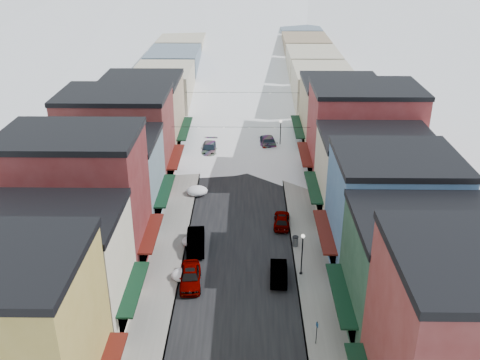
{
  "coord_description": "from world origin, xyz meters",
  "views": [
    {
      "loc": [
        0.69,
        -19.81,
        27.07
      ],
      "look_at": [
        0.0,
        32.22,
        2.92
      ],
      "focal_mm": 40.0,
      "sensor_mm": 36.0,
      "label": 1
    }
  ],
  "objects_px": {
    "car_silver_sedan": "(190,277)",
    "streetlamp_near": "(302,249)",
    "trash_can": "(295,241)",
    "car_dark_hatch": "(196,241)",
    "car_green_sedan": "(279,272)"
  },
  "relations": [
    {
      "from": "streetlamp_near",
      "to": "trash_can",
      "type": "bearing_deg",
      "value": 91.82
    },
    {
      "from": "car_dark_hatch",
      "to": "trash_can",
      "type": "distance_m",
      "value": 9.38
    },
    {
      "from": "car_silver_sedan",
      "to": "trash_can",
      "type": "relative_size",
      "value": 4.43
    },
    {
      "from": "car_dark_hatch",
      "to": "streetlamp_near",
      "type": "height_order",
      "value": "streetlamp_near"
    },
    {
      "from": "trash_can",
      "to": "streetlamp_near",
      "type": "xyz_separation_m",
      "value": [
        0.14,
        -4.55,
        1.98
      ]
    },
    {
      "from": "car_silver_sedan",
      "to": "car_dark_hatch",
      "type": "distance_m",
      "value": 5.66
    },
    {
      "from": "car_green_sedan",
      "to": "streetlamp_near",
      "type": "distance_m",
      "value": 2.83
    },
    {
      "from": "car_dark_hatch",
      "to": "car_green_sedan",
      "type": "xyz_separation_m",
      "value": [
        7.54,
        -4.78,
        -0.09
      ]
    },
    {
      "from": "car_silver_sedan",
      "to": "car_green_sedan",
      "type": "xyz_separation_m",
      "value": [
        7.5,
        0.88,
        -0.07
      ]
    },
    {
      "from": "car_dark_hatch",
      "to": "streetlamp_near",
      "type": "xyz_separation_m",
      "value": [
        9.51,
        -4.22,
        1.86
      ]
    },
    {
      "from": "trash_can",
      "to": "car_silver_sedan",
      "type": "bearing_deg",
      "value": -147.31
    },
    {
      "from": "car_dark_hatch",
      "to": "car_silver_sedan",
      "type": "bearing_deg",
      "value": -93.86
    },
    {
      "from": "car_silver_sedan",
      "to": "streetlamp_near",
      "type": "distance_m",
      "value": 9.77
    },
    {
      "from": "trash_can",
      "to": "streetlamp_near",
      "type": "bearing_deg",
      "value": -88.18
    },
    {
      "from": "car_silver_sedan",
      "to": "streetlamp_near",
      "type": "relative_size",
      "value": 1.12
    }
  ]
}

